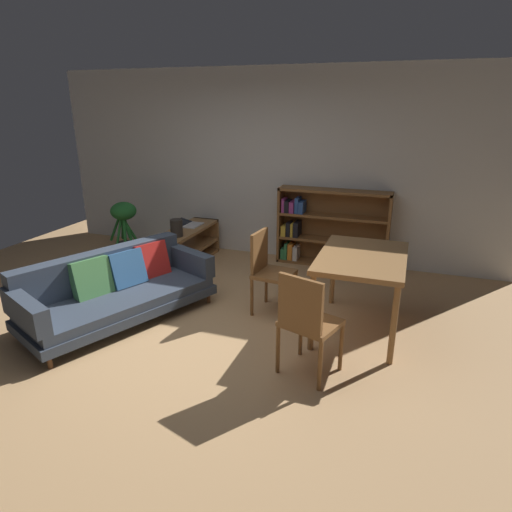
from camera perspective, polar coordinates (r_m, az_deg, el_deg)
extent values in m
plane|color=tan|center=(4.56, -9.13, -9.99)|extent=(8.16, 8.16, 0.00)
cube|color=silver|center=(6.52, 1.77, 11.71)|extent=(6.80, 0.10, 2.70)
cylinder|color=#56351E|center=(5.16, -6.20, -5.48)|extent=(0.04, 0.04, 0.11)
cylinder|color=#56351E|center=(4.35, -25.27, -12.41)|extent=(0.04, 0.04, 0.11)
cylinder|color=#56351E|center=(5.68, -10.95, -3.33)|extent=(0.04, 0.04, 0.11)
cylinder|color=#56351E|center=(4.96, -28.48, -8.96)|extent=(0.04, 0.04, 0.11)
cube|color=#384251|center=(4.92, -17.20, -6.20)|extent=(1.57, 2.17, 0.10)
cube|color=#384251|center=(4.88, -17.32, -5.14)|extent=(1.50, 2.08, 0.10)
cube|color=#384251|center=(5.06, -19.46, -1.48)|extent=(0.93, 1.83, 0.39)
cube|color=#384251|center=(5.28, -8.82, -0.50)|extent=(0.79, 0.45, 0.25)
cube|color=#384251|center=(4.49, -27.85, -6.32)|extent=(0.79, 0.45, 0.25)
cube|color=#4C894C|center=(4.86, -20.65, -2.71)|extent=(0.36, 0.45, 0.42)
cube|color=#336093|center=(5.02, -16.55, -1.60)|extent=(0.38, 0.45, 0.41)
cube|color=red|center=(5.21, -13.41, -0.52)|extent=(0.34, 0.44, 0.41)
cube|color=olive|center=(6.94, -6.48, 2.83)|extent=(0.42, 0.04, 0.51)
cube|color=olive|center=(5.86, -12.02, -0.61)|extent=(0.42, 0.04, 0.51)
cube|color=olive|center=(6.40, -8.99, 0.84)|extent=(0.42, 1.30, 0.04)
cube|color=olive|center=(6.32, -9.13, 3.30)|extent=(0.42, 1.34, 0.04)
cube|color=olive|center=(6.47, -8.91, -0.74)|extent=(0.42, 1.30, 0.04)
cube|color=silver|center=(6.48, -8.19, 4.00)|extent=(0.21, 0.34, 0.02)
cube|color=black|center=(6.57, -9.69, 4.38)|extent=(0.20, 0.32, 0.05)
cylinder|color=#2D2823|center=(5.96, -10.31, 3.62)|extent=(0.16, 0.16, 0.23)
cylinder|color=slate|center=(5.95, -10.33, 4.05)|extent=(0.09, 0.09, 0.01)
cylinder|color=#333338|center=(7.03, -16.42, 0.95)|extent=(0.31, 0.31, 0.18)
cylinder|color=#287A33|center=(6.91, -16.26, 3.07)|extent=(0.17, 0.07, 0.39)
cylinder|color=#287A33|center=(6.99, -15.99, 3.14)|extent=(0.12, 0.20, 0.37)
cylinder|color=#287A33|center=(7.06, -16.91, 3.96)|extent=(0.25, 0.24, 0.55)
cylinder|color=#287A33|center=(7.03, -17.66, 4.04)|extent=(0.34, 0.07, 0.59)
cylinder|color=#287A33|center=(6.87, -17.30, 3.77)|extent=(0.08, 0.21, 0.59)
cylinder|color=#287A33|center=(6.84, -16.76, 3.67)|extent=(0.14, 0.20, 0.58)
ellipsoid|color=#287A33|center=(6.88, -16.88, 5.63)|extent=(0.38, 0.38, 0.27)
cylinder|color=olive|center=(5.08, 9.99, -2.12)|extent=(0.06, 0.06, 0.76)
cylinder|color=olive|center=(4.10, 7.27, -7.35)|extent=(0.06, 0.06, 0.76)
cylinder|color=olive|center=(5.03, 18.15, -3.06)|extent=(0.06, 0.06, 0.76)
cylinder|color=olive|center=(4.04, 17.48, -8.64)|extent=(0.06, 0.06, 0.76)
cube|color=olive|center=(4.40, 13.68, -0.20)|extent=(0.83, 1.19, 0.05)
cylinder|color=brown|center=(4.96, 5.15, -4.48)|extent=(0.04, 0.04, 0.43)
cylinder|color=brown|center=(4.64, 3.48, -6.20)|extent=(0.04, 0.04, 0.43)
cylinder|color=brown|center=(5.09, 1.33, -3.79)|extent=(0.04, 0.04, 0.43)
cylinder|color=brown|center=(4.77, -0.55, -5.40)|extent=(0.04, 0.04, 0.43)
cube|color=brown|center=(4.77, 2.39, -2.36)|extent=(0.44, 0.45, 0.04)
cube|color=brown|center=(4.76, 0.43, 0.69)|extent=(0.07, 0.38, 0.44)
cylinder|color=brown|center=(4.08, 5.84, -9.90)|extent=(0.04, 0.04, 0.45)
cylinder|color=brown|center=(3.92, 11.02, -11.56)|extent=(0.04, 0.04, 0.45)
cylinder|color=brown|center=(3.82, 2.87, -12.05)|extent=(0.04, 0.04, 0.45)
cylinder|color=brown|center=(3.64, 8.32, -13.99)|extent=(0.04, 0.04, 0.45)
cube|color=brown|center=(3.74, 7.15, -8.62)|extent=(0.55, 0.52, 0.04)
cube|color=brown|center=(3.49, 5.77, -6.24)|extent=(0.39, 0.16, 0.45)
cube|color=brown|center=(6.42, 3.24, 4.23)|extent=(0.04, 0.29, 1.09)
cube|color=brown|center=(6.18, 16.83, 2.83)|extent=(0.04, 0.29, 1.09)
cube|color=brown|center=(6.13, 10.19, 8.32)|extent=(1.55, 0.29, 0.04)
cube|color=brown|center=(6.41, 9.64, -0.97)|extent=(1.55, 0.29, 0.04)
cube|color=brown|center=(6.37, 10.12, 3.86)|extent=(1.51, 0.04, 1.09)
cube|color=brown|center=(6.30, 9.82, 2.04)|extent=(1.51, 0.28, 0.04)
cube|color=brown|center=(6.21, 10.00, 5.12)|extent=(1.51, 0.28, 0.04)
cube|color=#337F47|center=(6.50, 3.65, 0.45)|extent=(0.05, 0.20, 0.16)
cube|color=#337F47|center=(6.48, 4.08, 0.77)|extent=(0.04, 0.22, 0.24)
cube|color=orange|center=(6.46, 4.63, 0.69)|extent=(0.07, 0.21, 0.24)
cube|color=silver|center=(6.45, 5.28, 0.49)|extent=(0.06, 0.22, 0.20)
cube|color=gold|center=(6.40, 3.80, 3.45)|extent=(0.07, 0.23, 0.15)
cube|color=black|center=(6.37, 4.36, 3.56)|extent=(0.06, 0.19, 0.20)
cube|color=gold|center=(6.36, 4.85, 3.50)|extent=(0.03, 0.20, 0.19)
cube|color=black|center=(6.35, 5.41, 3.56)|extent=(0.07, 0.24, 0.21)
cube|color=#993884|center=(6.31, 3.73, 6.68)|extent=(0.04, 0.19, 0.20)
cube|color=black|center=(6.30, 4.21, 6.53)|extent=(0.06, 0.22, 0.17)
cube|color=#993884|center=(6.28, 4.85, 6.44)|extent=(0.07, 0.22, 0.16)
cube|color=#2D5199|center=(6.26, 5.47, 6.65)|extent=(0.05, 0.20, 0.22)
cube|color=#2D5199|center=(6.26, 6.05, 6.38)|extent=(0.07, 0.23, 0.17)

